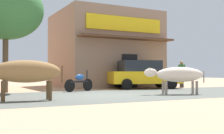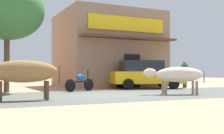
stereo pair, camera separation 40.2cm
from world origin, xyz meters
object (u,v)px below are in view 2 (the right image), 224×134
at_px(parked_hatchback_car, 145,74).
at_px(parked_motorcycle, 80,82).
at_px(cow_near_brown, 22,72).
at_px(roadside_tree, 7,11).
at_px(pedestrian_by_shop, 185,72).
at_px(cow_far_dark, 178,75).

xyz_separation_m(parked_hatchback_car, parked_motorcycle, (-4.33, -0.91, -0.37)).
relative_size(parked_motorcycle, cow_near_brown, 0.61).
bearing_deg(roadside_tree, parked_hatchback_car, 1.14).
bearing_deg(pedestrian_by_shop, roadside_tree, -179.07).
height_order(roadside_tree, parked_hatchback_car, roadside_tree).
bearing_deg(parked_motorcycle, pedestrian_by_shop, 7.23).
bearing_deg(pedestrian_by_shop, parked_hatchback_car, -179.62).
height_order(cow_near_brown, pedestrian_by_shop, pedestrian_by_shop).
bearing_deg(parked_hatchback_car, cow_far_dark, -105.41).
distance_m(parked_hatchback_car, cow_far_dark, 4.89).
xyz_separation_m(parked_hatchback_car, cow_far_dark, (-1.30, -4.72, -0.01)).
distance_m(parked_hatchback_car, parked_motorcycle, 4.44).
relative_size(parked_hatchback_car, pedestrian_by_shop, 2.63).
bearing_deg(cow_far_dark, pedestrian_by_shop, 48.02).
bearing_deg(roadside_tree, cow_near_brown, -89.91).
relative_size(cow_near_brown, pedestrian_by_shop, 1.69).
distance_m(cow_far_dark, pedestrian_by_shop, 6.37).
relative_size(parked_motorcycle, pedestrian_by_shop, 1.03).
bearing_deg(cow_near_brown, parked_hatchback_car, 31.71).
bearing_deg(parked_hatchback_car, parked_motorcycle, -168.20).
bearing_deg(cow_near_brown, cow_far_dark, 0.46).
xyz_separation_m(cow_near_brown, pedestrian_by_shop, (10.68, 4.79, 0.04)).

